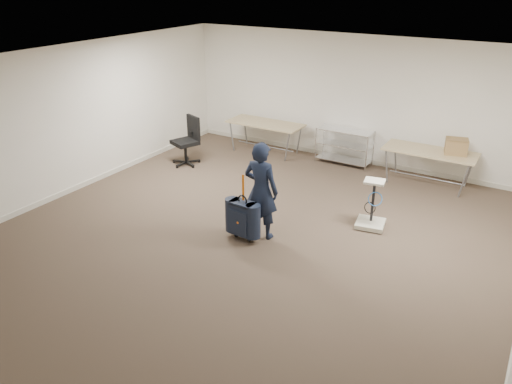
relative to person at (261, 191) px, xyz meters
The scene contains 10 objects.
ground 0.90m from the person, 105.06° to the right, with size 9.00×9.00×0.00m, color #443429.
room_shell 1.26m from the person, 95.77° to the left, with size 8.00×9.00×9.00m.
folding_table_left 4.10m from the person, 119.26° to the left, with size 1.80×0.75×0.73m.
folding_table_right 4.00m from the person, 63.28° to the left, with size 1.80×0.75×0.73m.
wire_shelf 3.84m from the person, 91.52° to the left, with size 1.22×0.47×0.80m.
person is the anchor object (origin of this frame).
suitcase 0.53m from the person, 123.75° to the right, with size 0.43×0.26×1.13m.
office_chair 3.73m from the person, 147.25° to the left, with size 0.65×0.66×1.08m.
equipment_cart 1.99m from the person, 40.30° to the left, with size 0.54×0.54×0.86m.
cardboard_box 4.28m from the person, 58.16° to the left, with size 0.41×0.31×0.31m, color olive.
Camera 1 is at (3.79, -5.86, 4.05)m, focal length 35.00 mm.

